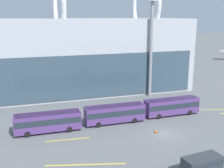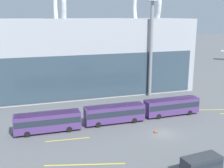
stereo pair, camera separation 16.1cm
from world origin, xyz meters
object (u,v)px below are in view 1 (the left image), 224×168
Objects in this scene: shuttle_bus_2 at (172,106)px; service_van_foreground at (202,164)px; airliner_at_gate_far at (142,58)px; traffic_cone_0 at (156,131)px; shuttle_bus_0 at (48,121)px; floodlight_mast at (151,41)px; shuttle_bus_1 at (115,113)px.

shuttle_bus_2 is 2.13× the size of service_van_foreground.
airliner_at_gate_far reaches higher than traffic_cone_0.
floodlight_mast reaches higher than shuttle_bus_0.
shuttle_bus_1 is at bearing -44.02° from airliner_at_gate_far.
service_van_foreground is at bearing -75.44° from shuttle_bus_1.
shuttle_bus_0 is 32.34m from floodlight_mast.
traffic_cone_0 is (0.29, 13.33, -1.08)m from service_van_foreground.
shuttle_bus_0 and shuttle_bus_1 have the same top height.
shuttle_bus_0 is 18.44m from traffic_cone_0.
floodlight_mast reaches higher than shuttle_bus_1.
airliner_at_gate_far is 1.72× the size of floodlight_mast.
floodlight_mast is (13.98, 14.60, 11.66)m from shuttle_bus_1.
airliner_at_gate_far is 29.58m from floodlight_mast.
service_van_foreground is 8.51× the size of traffic_cone_0.
shuttle_bus_2 is at bearing 3.05° from shuttle_bus_0.
airliner_at_gate_far reaches higher than service_van_foreground.
floodlight_mast is at bearing 30.60° from shuttle_bus_0.
shuttle_bus_1 is 8.42m from traffic_cone_0.
shuttle_bus_0 is at bearing -150.03° from floodlight_mast.
shuttle_bus_0 is 24.33m from shuttle_bus_2.
shuttle_bus_2 is 18.34m from floodlight_mast.
shuttle_bus_0 is 25.75m from service_van_foreground.
floodlight_mast is at bearing 81.82° from shuttle_bus_2.
airliner_at_gate_far is 3.59× the size of shuttle_bus_1.
traffic_cone_0 is at bearing -18.20° from shuttle_bus_0.
shuttle_bus_1 is 0.48× the size of floodlight_mast.
shuttle_bus_0 is at bearing -178.36° from shuttle_bus_2.
shuttle_bus_1 is at bearing -178.14° from shuttle_bus_2.
service_van_foreground is (-18.82, -60.92, -3.76)m from airliner_at_gate_far.
floodlight_mast is (9.04, 34.32, 12.24)m from service_van_foreground.
shuttle_bus_2 is at bearing -29.99° from airliner_at_gate_far.
floodlight_mast is at bearing -34.24° from airliner_at_gate_far.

